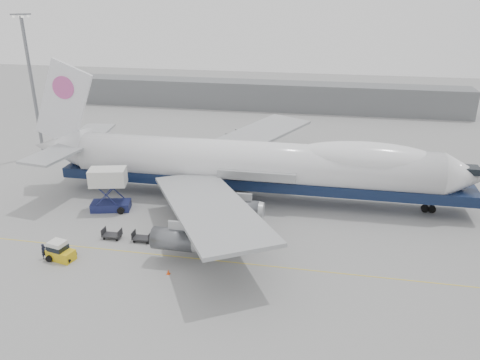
% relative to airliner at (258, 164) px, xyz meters
% --- Properties ---
extents(ground, '(260.00, 260.00, 0.00)m').
position_rel_airliner_xyz_m(ground, '(-0.64, -12.00, -5.62)').
color(ground, gray).
rests_on(ground, ground).
extents(apron_line, '(60.00, 0.15, 0.01)m').
position_rel_airliner_xyz_m(apron_line, '(-0.64, -18.00, -5.62)').
color(apron_line, gold).
rests_on(apron_line, ground).
extents(hangar, '(110.00, 8.00, 7.00)m').
position_rel_airliner_xyz_m(hangar, '(-10.64, 58.00, -2.12)').
color(hangar, slate).
rests_on(hangar, ground).
extents(floodlight_mast, '(2.40, 2.40, 25.43)m').
position_rel_airliner_xyz_m(floodlight_mast, '(-42.64, 12.00, 8.64)').
color(floodlight_mast, slate).
rests_on(floodlight_mast, ground).
extents(airliner, '(67.00, 55.30, 19.98)m').
position_rel_airliner_xyz_m(airliner, '(0.00, 0.00, 0.00)').
color(airliner, white).
rests_on(airliner, ground).
extents(catering_truck, '(5.84, 4.60, 6.18)m').
position_rel_airliner_xyz_m(catering_truck, '(-19.87, -7.48, -2.17)').
color(catering_truck, navy).
rests_on(catering_truck, ground).
extents(baggage_tug, '(3.41, 2.31, 2.28)m').
position_rel_airliner_xyz_m(baggage_tug, '(-19.82, -21.03, -4.61)').
color(baggage_tug, gold).
rests_on(baggage_tug, ground).
extents(ground_worker, '(0.69, 0.81, 1.90)m').
position_rel_airliner_xyz_m(ground_worker, '(-21.69, -21.26, -4.68)').
color(ground_worker, black).
rests_on(ground_worker, ground).
extents(traffic_cone, '(0.39, 0.39, 0.58)m').
position_rel_airliner_xyz_m(traffic_cone, '(-6.52, -21.67, -5.35)').
color(traffic_cone, '#E0420B').
rests_on(traffic_cone, ground).
extents(dolly_0, '(2.30, 1.35, 1.30)m').
position_rel_airliner_xyz_m(dolly_0, '(-16.08, -15.30, -5.09)').
color(dolly_0, '#2D2D30').
rests_on(dolly_0, ground).
extents(dolly_1, '(2.30, 1.35, 1.30)m').
position_rel_airliner_xyz_m(dolly_1, '(-12.08, -15.30, -5.09)').
color(dolly_1, '#2D2D30').
rests_on(dolly_1, ground).
extents(dolly_2, '(2.30, 1.35, 1.30)m').
position_rel_airliner_xyz_m(dolly_2, '(-8.09, -15.30, -5.09)').
color(dolly_2, '#2D2D30').
rests_on(dolly_2, ground).
extents(dolly_3, '(2.30, 1.35, 1.30)m').
position_rel_airliner_xyz_m(dolly_3, '(-4.09, -15.30, -5.09)').
color(dolly_3, '#2D2D30').
rests_on(dolly_3, ground).
extents(dolly_4, '(2.30, 1.35, 1.30)m').
position_rel_airliner_xyz_m(dolly_4, '(-0.10, -15.30, -5.09)').
color(dolly_4, '#2D2D30').
rests_on(dolly_4, ground).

